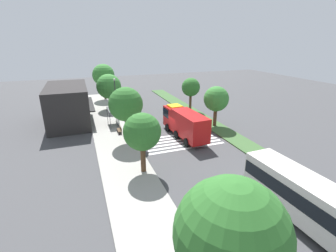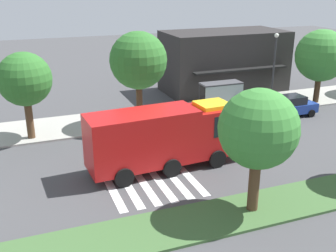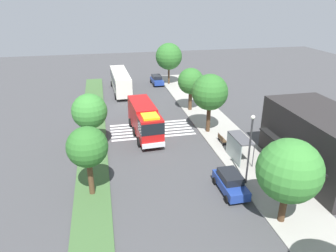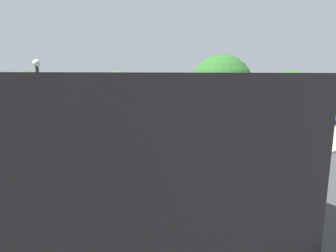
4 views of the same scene
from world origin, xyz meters
name	(u,v)px [view 2 (image 2 of 4)]	position (x,y,z in m)	size (l,w,h in m)	color
ground_plane	(182,157)	(0.00, 0.00, 0.00)	(120.00, 120.00, 0.00)	#424244
sidewalk	(143,118)	(0.00, 8.22, 0.07)	(60.00, 5.16, 0.14)	#9E9B93
median_strip	(238,213)	(0.00, -7.14, 0.07)	(60.00, 3.00, 0.14)	#3D6033
crosswalk	(138,164)	(-2.90, 0.00, 0.01)	(4.95, 10.15, 0.01)	silver
fire_truck	(169,135)	(-1.28, -1.03, 2.10)	(9.50, 3.23, 3.71)	#B71414
parked_car_mid	(291,106)	(11.64, 4.44, 0.88)	(4.22, 2.03, 1.73)	navy
bus_stop_shelter	(223,92)	(6.69, 7.12, 1.89)	(3.50, 1.40, 2.46)	#4C4C51
bench_near_shelter	(178,112)	(2.69, 7.12, 0.59)	(1.60, 0.50, 0.90)	#4C3823
street_lamp	(274,66)	(10.93, 6.24, 3.94)	(0.36, 0.36, 6.47)	#2D2D30
storefront_building	(224,61)	(10.33, 13.79, 2.98)	(11.97, 6.79, 5.96)	#282626
sidewalk_tree_west	(25,80)	(-8.77, 6.64, 4.34)	(3.68, 3.68, 6.08)	#513823
sidewalk_tree_center	(138,61)	(-0.72, 6.64, 5.07)	(4.27, 4.27, 7.10)	#47301E
sidewalk_tree_east	(321,56)	(16.11, 6.64, 4.37)	(4.57, 4.57, 6.54)	#47301E
median_tree_far_west	(258,130)	(0.76, -7.14, 4.29)	(3.74, 3.74, 6.06)	#513823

